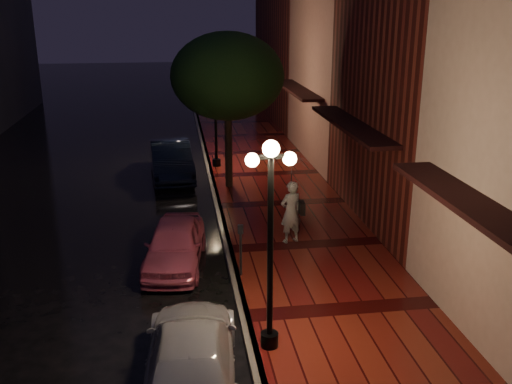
{
  "coord_description": "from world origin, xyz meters",
  "views": [
    {
      "loc": [
        -1.36,
        -14.97,
        6.77
      ],
      "look_at": [
        0.98,
        1.31,
        1.4
      ],
      "focal_mm": 40.0,
      "sensor_mm": 36.0,
      "label": 1
    }
  ],
  "objects_px": {
    "street_tree": "(228,79)",
    "woman_with_umbrella": "(291,186)",
    "pink_car": "(175,244)",
    "silver_car": "(191,353)",
    "streetlamp_far": "(215,110)",
    "streetlamp_near": "(270,235)",
    "parking_meter": "(241,245)",
    "navy_car": "(171,160)"
  },
  "relations": [
    {
      "from": "street_tree",
      "to": "woman_with_umbrella",
      "type": "distance_m",
      "value": 6.3
    },
    {
      "from": "pink_car",
      "to": "silver_car",
      "type": "xyz_separation_m",
      "value": [
        0.26,
        -5.16,
        -0.01
      ]
    },
    {
      "from": "street_tree",
      "to": "silver_car",
      "type": "relative_size",
      "value": 1.37
    },
    {
      "from": "streetlamp_far",
      "to": "silver_car",
      "type": "bearing_deg",
      "value": -96.22
    },
    {
      "from": "street_tree",
      "to": "pink_car",
      "type": "height_order",
      "value": "street_tree"
    },
    {
      "from": "street_tree",
      "to": "silver_car",
      "type": "distance_m",
      "value": 12.41
    },
    {
      "from": "streetlamp_near",
      "to": "parking_meter",
      "type": "distance_m",
      "value": 3.68
    },
    {
      "from": "streetlamp_far",
      "to": "pink_car",
      "type": "distance_m",
      "value": 9.95
    },
    {
      "from": "street_tree",
      "to": "parking_meter",
      "type": "height_order",
      "value": "street_tree"
    },
    {
      "from": "streetlamp_near",
      "to": "parking_meter",
      "type": "height_order",
      "value": "streetlamp_near"
    },
    {
      "from": "navy_car",
      "to": "street_tree",
      "type": "bearing_deg",
      "value": -45.88
    },
    {
      "from": "woman_with_umbrella",
      "to": "navy_car",
      "type": "bearing_deg",
      "value": -85.53
    },
    {
      "from": "streetlamp_near",
      "to": "pink_car",
      "type": "bearing_deg",
      "value": 112.84
    },
    {
      "from": "navy_car",
      "to": "parking_meter",
      "type": "relative_size",
      "value": 3.28
    },
    {
      "from": "woman_with_umbrella",
      "to": "street_tree",
      "type": "bearing_deg",
      "value": -97.4
    },
    {
      "from": "streetlamp_near",
      "to": "streetlamp_far",
      "type": "height_order",
      "value": "same"
    },
    {
      "from": "silver_car",
      "to": "woman_with_umbrella",
      "type": "xyz_separation_m",
      "value": [
        3.11,
        6.02,
        1.26
      ]
    },
    {
      "from": "street_tree",
      "to": "pink_car",
      "type": "distance_m",
      "value": 7.78
    },
    {
      "from": "streetlamp_near",
      "to": "street_tree",
      "type": "bearing_deg",
      "value": 88.65
    },
    {
      "from": "street_tree",
      "to": "parking_meter",
      "type": "xyz_separation_m",
      "value": [
        -0.46,
        -7.69,
        -3.25
      ]
    },
    {
      "from": "streetlamp_near",
      "to": "parking_meter",
      "type": "relative_size",
      "value": 3.1
    },
    {
      "from": "streetlamp_far",
      "to": "street_tree",
      "type": "distance_m",
      "value": 3.44
    },
    {
      "from": "streetlamp_near",
      "to": "woman_with_umbrella",
      "type": "bearing_deg",
      "value": 74.08
    },
    {
      "from": "streetlamp_near",
      "to": "street_tree",
      "type": "distance_m",
      "value": 11.12
    },
    {
      "from": "pink_car",
      "to": "parking_meter",
      "type": "xyz_separation_m",
      "value": [
        1.67,
        -1.13,
        0.36
      ]
    },
    {
      "from": "street_tree",
      "to": "woman_with_umbrella",
      "type": "bearing_deg",
      "value": -77.63
    },
    {
      "from": "streetlamp_near",
      "to": "woman_with_umbrella",
      "type": "relative_size",
      "value": 1.65
    },
    {
      "from": "pink_car",
      "to": "navy_car",
      "type": "distance_m",
      "value": 8.52
    },
    {
      "from": "navy_car",
      "to": "silver_car",
      "type": "xyz_separation_m",
      "value": [
        0.34,
        -13.68,
        -0.13
      ]
    },
    {
      "from": "streetlamp_near",
      "to": "streetlamp_far",
      "type": "xyz_separation_m",
      "value": [
        0.0,
        14.0,
        0.0
      ]
    },
    {
      "from": "navy_car",
      "to": "woman_with_umbrella",
      "type": "distance_m",
      "value": 8.48
    },
    {
      "from": "silver_car",
      "to": "woman_with_umbrella",
      "type": "relative_size",
      "value": 1.63
    },
    {
      "from": "navy_car",
      "to": "pink_car",
      "type": "bearing_deg",
      "value": -93.67
    },
    {
      "from": "streetlamp_near",
      "to": "pink_car",
      "type": "relative_size",
      "value": 1.16
    },
    {
      "from": "streetlamp_far",
      "to": "street_tree",
      "type": "height_order",
      "value": "street_tree"
    },
    {
      "from": "streetlamp_far",
      "to": "woman_with_umbrella",
      "type": "xyz_separation_m",
      "value": [
        1.51,
        -8.71,
        -0.73
      ]
    },
    {
      "from": "woman_with_umbrella",
      "to": "parking_meter",
      "type": "height_order",
      "value": "woman_with_umbrella"
    },
    {
      "from": "streetlamp_far",
      "to": "navy_car",
      "type": "relative_size",
      "value": 0.95
    },
    {
      "from": "woman_with_umbrella",
      "to": "parking_meter",
      "type": "xyz_separation_m",
      "value": [
        -1.71,
        -1.99,
        -0.88
      ]
    },
    {
      "from": "navy_car",
      "to": "parking_meter",
      "type": "bearing_deg",
      "value": -83.94
    },
    {
      "from": "streetlamp_near",
      "to": "woman_with_umbrella",
      "type": "height_order",
      "value": "streetlamp_near"
    },
    {
      "from": "street_tree",
      "to": "parking_meter",
      "type": "relative_size",
      "value": 4.17
    }
  ]
}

